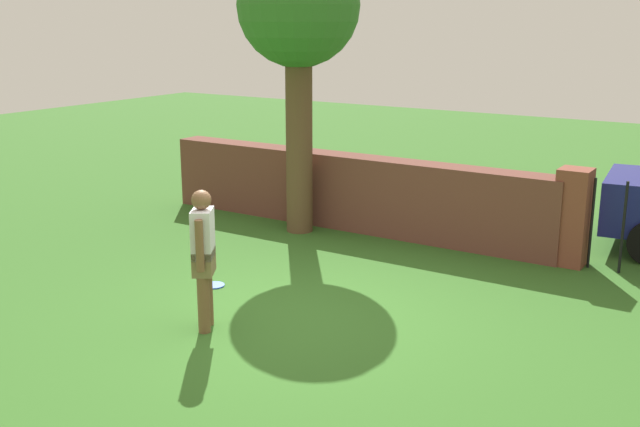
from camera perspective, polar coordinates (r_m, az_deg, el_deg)
ground_plane at (r=9.10m, az=-1.54°, el=-7.78°), size 40.00×40.00×0.00m
brick_wall at (r=12.71m, az=2.28°, el=1.64°), size 7.09×0.50×1.24m
tree at (r=12.19m, az=-1.64°, el=14.62°), size 1.92×1.92×4.59m
person at (r=8.59m, az=-8.72°, el=-2.96°), size 0.38×0.47×1.62m
frisbee_blue at (r=10.21m, az=-7.92°, el=-5.34°), size 0.27×0.27×0.02m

